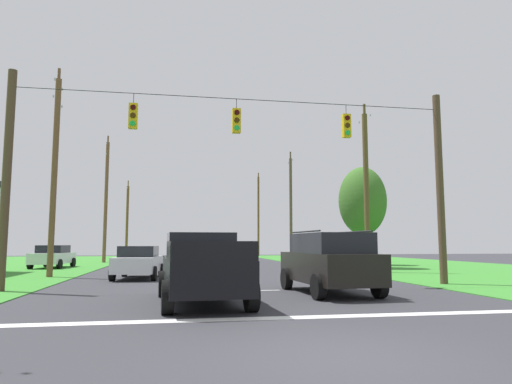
% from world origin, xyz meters
% --- Properties ---
extents(ground_plane, '(120.00, 120.00, 0.00)m').
position_xyz_m(ground_plane, '(0.00, 0.00, 0.00)').
color(ground_plane, '#333338').
extents(stop_bar_stripe, '(13.49, 0.45, 0.01)m').
position_xyz_m(stop_bar_stripe, '(0.00, 3.65, 0.00)').
color(stop_bar_stripe, white).
rests_on(stop_bar_stripe, ground).
extents(lane_dash_0, '(2.50, 0.15, 0.01)m').
position_xyz_m(lane_dash_0, '(0.00, 9.65, 0.00)').
color(lane_dash_0, white).
rests_on(lane_dash_0, ground).
extents(lane_dash_1, '(2.50, 0.15, 0.01)m').
position_xyz_m(lane_dash_1, '(0.00, 17.45, 0.00)').
color(lane_dash_1, white).
rests_on(lane_dash_1, ground).
extents(lane_dash_2, '(2.50, 0.15, 0.01)m').
position_xyz_m(lane_dash_2, '(0.00, 22.36, 0.00)').
color(lane_dash_2, white).
rests_on(lane_dash_2, ground).
extents(lane_dash_3, '(2.50, 0.15, 0.01)m').
position_xyz_m(lane_dash_3, '(0.00, 32.94, 0.00)').
color(lane_dash_3, white).
rests_on(lane_dash_3, ground).
extents(overhead_signal_span, '(16.82, 0.31, 7.82)m').
position_xyz_m(overhead_signal_span, '(-0.00, 10.65, 4.27)').
color(overhead_signal_span, '#4D3A28').
rests_on(overhead_signal_span, ground).
extents(pickup_truck, '(2.50, 5.49, 1.95)m').
position_xyz_m(pickup_truck, '(-1.68, 6.54, 0.97)').
color(pickup_truck, black).
rests_on(pickup_truck, ground).
extents(suv_black, '(2.40, 4.89, 2.05)m').
position_xyz_m(suv_black, '(2.62, 8.27, 1.06)').
color(suv_black, black).
rests_on(suv_black, ground).
extents(distant_car_crossing_white, '(2.32, 4.44, 1.52)m').
position_xyz_m(distant_car_crossing_white, '(-10.40, 26.46, 0.79)').
color(distant_car_crossing_white, silver).
rests_on(distant_car_crossing_white, ground).
extents(distant_car_oncoming, '(2.31, 4.44, 1.52)m').
position_xyz_m(distant_car_oncoming, '(-4.09, 16.11, 0.79)').
color(distant_car_oncoming, silver).
rests_on(distant_car_oncoming, ground).
extents(utility_pole_mid_right, '(0.31, 1.69, 9.81)m').
position_xyz_m(utility_pole_mid_right, '(8.43, 18.44, 4.75)').
color(utility_pole_mid_right, brown).
rests_on(utility_pole_mid_right, ground).
extents(utility_pole_far_right, '(0.27, 1.74, 10.25)m').
position_xyz_m(utility_pole_far_right, '(8.23, 35.28, 5.00)').
color(utility_pole_far_right, brown).
rests_on(utility_pole_far_right, ground).
extents(utility_pole_near_left, '(0.26, 1.56, 10.85)m').
position_xyz_m(utility_pole_near_left, '(8.29, 52.55, 5.34)').
color(utility_pole_near_left, brown).
rests_on(utility_pole_near_left, ground).
extents(utility_pole_far_left, '(0.29, 1.81, 10.49)m').
position_xyz_m(utility_pole_far_left, '(-8.37, 17.48, 5.25)').
color(utility_pole_far_left, brown).
rests_on(utility_pole_far_left, ground).
extents(utility_pole_distant_right, '(0.29, 1.83, 10.99)m').
position_xyz_m(utility_pole_distant_right, '(-8.30, 34.73, 5.49)').
color(utility_pole_distant_right, brown).
rests_on(utility_pole_distant_right, ground).
extents(utility_pole_distant_left, '(0.32, 1.89, 9.45)m').
position_xyz_m(utility_pole_distant_left, '(-8.23, 52.76, 4.51)').
color(utility_pole_distant_left, brown).
rests_on(utility_pole_distant_left, ground).
extents(tree_roadside_right, '(3.17, 3.17, 6.75)m').
position_xyz_m(tree_roadside_right, '(9.91, 22.51, 4.44)').
color(tree_roadside_right, brown).
rests_on(tree_roadside_right, ground).
extents(tree_roadside_far_right, '(2.61, 2.61, 7.24)m').
position_xyz_m(tree_roadside_far_right, '(11.60, 26.83, 4.86)').
color(tree_roadside_far_right, brown).
rests_on(tree_roadside_far_right, ground).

